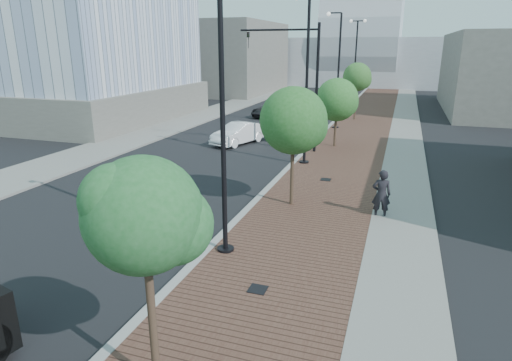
% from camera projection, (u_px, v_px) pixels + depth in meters
% --- Properties ---
extents(sidewalk, '(7.00, 140.00, 0.12)m').
position_uv_depth(sidewalk, '(376.00, 119.00, 40.73)').
color(sidewalk, '#4C2D23').
rests_on(sidewalk, ground).
extents(concrete_strip, '(2.40, 140.00, 0.13)m').
position_uv_depth(concrete_strip, '(406.00, 121.00, 39.90)').
color(concrete_strip, slate).
rests_on(concrete_strip, ground).
extents(curb, '(0.30, 140.00, 0.14)m').
position_uv_depth(curb, '(339.00, 117.00, 41.79)').
color(curb, gray).
rests_on(curb, ground).
extents(west_sidewalk, '(4.00, 140.00, 0.12)m').
position_uv_depth(west_sidewalk, '(215.00, 111.00, 45.76)').
color(west_sidewalk, slate).
rests_on(west_sidewalk, ground).
extents(white_sedan, '(2.94, 4.79, 1.49)m').
position_uv_depth(white_sedan, '(239.00, 133.00, 30.52)').
color(white_sedan, white).
rests_on(white_sedan, ground).
extents(dark_car_mid, '(3.36, 5.15, 1.32)m').
position_uv_depth(dark_car_mid, '(271.00, 110.00, 42.32)').
color(dark_car_mid, black).
rests_on(dark_car_mid, ground).
extents(dark_car_far, '(3.23, 5.21, 1.41)m').
position_uv_depth(dark_car_far, '(308.00, 108.00, 43.23)').
color(dark_car_far, black).
rests_on(dark_car_far, ground).
extents(pedestrian, '(0.80, 0.59, 2.02)m').
position_uv_depth(pedestrian, '(381.00, 194.00, 17.14)').
color(pedestrian, black).
rests_on(pedestrian, ground).
extents(streetlight_1, '(1.44, 0.56, 9.21)m').
position_uv_depth(streetlight_1, '(219.00, 124.00, 13.23)').
color(streetlight_1, black).
rests_on(streetlight_1, ground).
extents(streetlight_2, '(1.72, 0.56, 9.28)m').
position_uv_depth(streetlight_2, '(307.00, 80.00, 23.91)').
color(streetlight_2, black).
rests_on(streetlight_2, ground).
extents(streetlight_3, '(1.44, 0.56, 9.21)m').
position_uv_depth(streetlight_3, '(337.00, 76.00, 34.95)').
color(streetlight_3, black).
rests_on(streetlight_3, ground).
extents(streetlight_4, '(1.72, 0.56, 9.28)m').
position_uv_depth(streetlight_4, '(355.00, 64.00, 45.63)').
color(streetlight_4, black).
rests_on(streetlight_4, ground).
extents(traffic_mast, '(5.09, 0.20, 8.00)m').
position_uv_depth(traffic_mast, '(303.00, 74.00, 26.85)').
color(traffic_mast, black).
rests_on(traffic_mast, ground).
extents(tree_0, '(2.22, 2.14, 4.85)m').
position_uv_depth(tree_0, '(147.00, 216.00, 7.64)').
color(tree_0, '#382619').
rests_on(tree_0, ground).
extents(tree_1, '(2.77, 2.77, 5.12)m').
position_uv_depth(tree_1, '(295.00, 121.00, 17.61)').
color(tree_1, '#382619').
rests_on(tree_1, ground).
extents(tree_2, '(2.84, 2.84, 4.66)m').
position_uv_depth(tree_2, '(338.00, 100.00, 28.61)').
color(tree_2, '#382619').
rests_on(tree_2, ground).
extents(tree_3, '(2.58, 2.57, 5.25)m').
position_uv_depth(tree_3, '(358.00, 77.00, 39.26)').
color(tree_3, '#382619').
rests_on(tree_3, ground).
extents(tower_podium, '(19.00, 19.00, 3.00)m').
position_uv_depth(tower_podium, '(76.00, 102.00, 41.45)').
color(tower_podium, '#636059').
rests_on(tower_podium, ground).
extents(convention_center, '(50.00, 30.00, 50.00)m').
position_uv_depth(convention_center, '(365.00, 50.00, 81.36)').
color(convention_center, '#A9ACB3').
rests_on(convention_center, ground).
extents(commercial_block_nw, '(14.00, 20.00, 10.00)m').
position_uv_depth(commercial_block_nw, '(225.00, 58.00, 64.53)').
color(commercial_block_nw, '#66635C').
rests_on(commercial_block_nw, ground).
extents(commercial_block_ne, '(12.00, 22.00, 8.00)m').
position_uv_depth(commercial_block_ne, '(510.00, 73.00, 44.79)').
color(commercial_block_ne, '#625F58').
rests_on(commercial_block_ne, ground).
extents(utility_cover_1, '(0.50, 0.50, 0.02)m').
position_uv_depth(utility_cover_1, '(258.00, 289.00, 12.09)').
color(utility_cover_1, black).
rests_on(utility_cover_1, sidewalk).
extents(utility_cover_2, '(0.50, 0.50, 0.02)m').
position_uv_depth(utility_cover_2, '(326.00, 179.00, 22.04)').
color(utility_cover_2, black).
rests_on(utility_cover_2, sidewalk).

